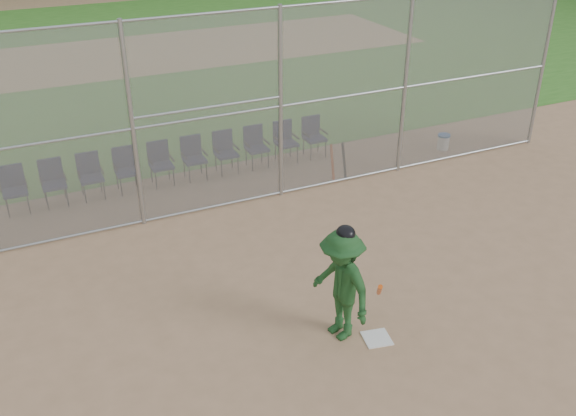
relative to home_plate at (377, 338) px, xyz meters
name	(u,v)px	position (x,y,z in m)	size (l,w,h in m)	color
ground	(359,345)	(-0.32, -0.01, -0.01)	(100.00, 100.00, 0.00)	tan
grass_strip	(113,57)	(-0.32, 17.99, 0.00)	(100.00, 100.00, 0.00)	#326D20
dirt_patch_far	(113,57)	(-0.32, 17.99, 0.00)	(24.00, 24.00, 0.00)	tan
backstop_fence	(234,110)	(-0.32, 4.99, 2.06)	(16.09, 0.09, 4.00)	gray
home_plate	(377,338)	(0.00, 0.00, 0.00)	(0.40, 0.40, 0.02)	white
batter_at_plate	(341,285)	(-0.46, 0.34, 0.90)	(1.05, 1.33, 1.88)	#1D4A20
water_cooler	(443,142)	(5.42, 5.57, 0.19)	(0.31, 0.31, 0.39)	white
spare_bats	(338,162)	(2.18, 5.16, 0.41)	(0.36, 0.27, 0.84)	#D84C14
chair_0	(15,191)	(-4.53, 6.56, 0.47)	(0.54, 0.52, 0.96)	#0E1736
chair_1	(54,184)	(-3.77, 6.56, 0.47)	(0.54, 0.52, 0.96)	#0E1736
chair_2	(91,177)	(-3.01, 6.56, 0.47)	(0.54, 0.52, 0.96)	#0E1736
chair_3	(127,171)	(-2.25, 6.56, 0.47)	(0.54, 0.52, 0.96)	#0E1736
chair_4	(161,165)	(-1.49, 6.56, 0.47)	(0.54, 0.52, 0.96)	#0E1736
chair_5	(195,159)	(-0.74, 6.56, 0.47)	(0.54, 0.52, 0.96)	#0E1736
chair_6	(226,153)	(0.02, 6.56, 0.47)	(0.54, 0.52, 0.96)	#0E1736
chair_7	(257,148)	(0.78, 6.56, 0.47)	(0.54, 0.52, 0.96)	#0E1736
chair_8	(286,143)	(1.54, 6.56, 0.47)	(0.54, 0.52, 0.96)	#0E1736
chair_9	(315,137)	(2.30, 6.56, 0.47)	(0.54, 0.52, 0.96)	#0E1736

